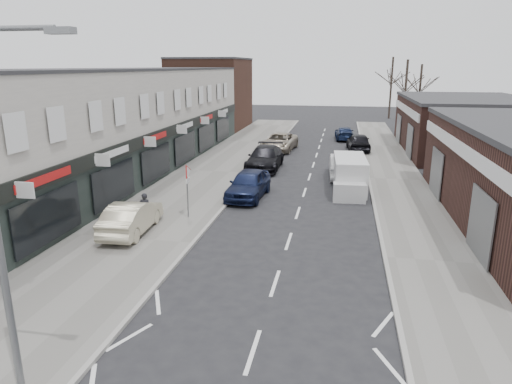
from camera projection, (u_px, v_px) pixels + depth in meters
The scene contains 19 objects.
pavement_left at pixel (214, 172), 32.18m from camera, with size 5.50×64.00×0.12m, color slate.
pavement_right at pixel (397, 180), 29.94m from camera, with size 3.50×64.00×0.12m, color slate.
shop_terrace_left at pixel (103, 124), 30.09m from camera, with size 8.00×41.00×7.10m, color beige.
brick_block_far at pixel (211, 95), 54.12m from camera, with size 8.00×10.00×8.00m, color #48291F.
right_unit_far at pixel (465, 126), 39.51m from camera, with size 10.00×16.00×4.50m, color #391E19.
tree_far_a at pixel (402, 130), 53.99m from camera, with size 3.60×3.60×8.00m, color #382D26, non-canonical shape.
tree_far_b at pixel (417, 124), 59.22m from camera, with size 3.60×3.60×7.50m, color #382D26, non-canonical shape.
tree_far_c at pixel (389, 118), 65.44m from camera, with size 3.60×3.60×8.50m, color #382D26, non-canonical shape.
street_lamp at pixel (0, 206), 8.98m from camera, with size 2.23×0.22×8.00m.
warning_sign at pixel (188, 176), 21.86m from camera, with size 0.12×0.80×2.70m.
white_van at pixel (349, 175), 27.31m from camera, with size 2.05×5.27×2.02m.
sedan_on_pavement at pixel (132, 217), 20.19m from camera, with size 1.49×4.27×1.41m, color #BEB598.
pedestrian at pixel (145, 209), 21.24m from camera, with size 0.55×0.36×1.50m, color black.
parked_car_left_a at pixel (248, 184), 25.95m from camera, with size 1.88×4.67×1.59m, color #121939.
parked_car_left_b at pixel (265, 158), 33.15m from camera, with size 2.29×5.63×1.63m, color black.
parked_car_left_c at pixel (279, 142), 40.45m from camera, with size 2.55×5.53×1.54m, color #A49783.
parked_car_right_a at pixel (343, 166), 30.62m from camera, with size 1.73×4.95×1.63m, color silver.
parked_car_right_b at pixel (359, 142), 40.17m from camera, with size 1.88×4.68×1.59m, color black.
parked_car_right_c at pixel (344, 133), 46.46m from camera, with size 1.81×4.45×1.29m, color #121D3A.
Camera 1 is at (2.03, -8.29, 7.29)m, focal length 32.00 mm.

